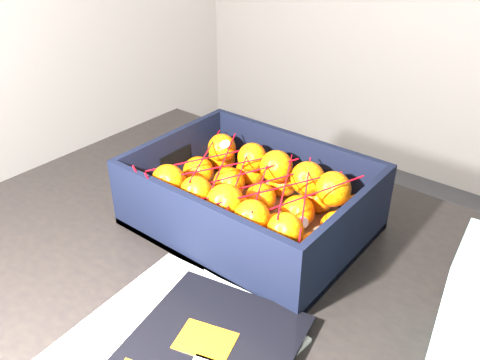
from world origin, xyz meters
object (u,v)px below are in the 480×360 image
Objects in this scene: table at (262,319)px; produce_crate at (250,206)px; magazine_stack at (180,352)px; retail_carton at (478,307)px.

produce_crate is (-0.10, 0.09, 0.14)m from table.
produce_crate reaches higher than magazine_stack.
magazine_stack is 0.31m from produce_crate.
table is 0.36m from retail_carton.
retail_carton reaches higher than table.
retail_carton reaches higher than produce_crate.
table is at bearing -179.49° from retail_carton.
magazine_stack reaches higher than table.
table is 6.96× the size of retail_carton.
table is at bearing -43.48° from produce_crate.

